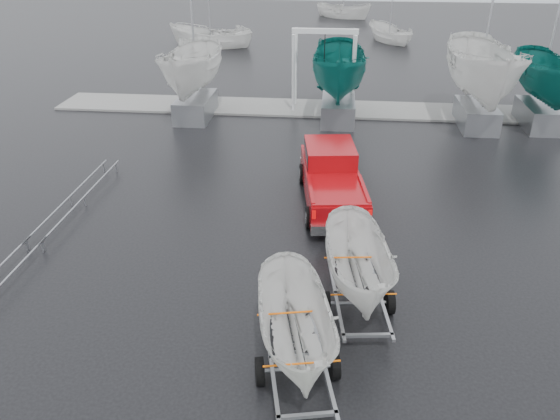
% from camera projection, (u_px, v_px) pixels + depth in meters
% --- Properties ---
extents(ground_plane, '(120.00, 120.00, 0.00)m').
position_uv_depth(ground_plane, '(338.00, 233.00, 17.29)').
color(ground_plane, black).
rests_on(ground_plane, ground).
extents(dock, '(30.00, 3.00, 0.12)m').
position_uv_depth(dock, '(340.00, 109.00, 28.72)').
color(dock, gray).
rests_on(dock, ground).
extents(pickup_truck, '(2.53, 5.64, 1.81)m').
position_uv_depth(pickup_truck, '(331.00, 175.00, 18.97)').
color(pickup_truck, '#93080C').
rests_on(pickup_truck, ground).
extents(trailer_hitched, '(1.84, 3.72, 4.64)m').
position_uv_depth(trailer_hitched, '(363.00, 221.00, 12.74)').
color(trailer_hitched, gray).
rests_on(trailer_hitched, ground).
extents(trailer_parked, '(1.92, 3.77, 4.57)m').
position_uv_depth(trailer_parked, '(298.00, 278.00, 10.74)').
color(trailer_parked, gray).
rests_on(trailer_parked, ground).
extents(boat_hoist, '(3.30, 2.18, 4.12)m').
position_uv_depth(boat_hoist, '(324.00, 58.00, 27.59)').
color(boat_hoist, silver).
rests_on(boat_hoist, ground).
extents(keelboat_0, '(2.53, 3.20, 10.71)m').
position_uv_depth(keelboat_0, '(190.00, 35.00, 25.76)').
color(keelboat_0, gray).
rests_on(keelboat_0, ground).
extents(keelboat_1, '(2.60, 3.20, 8.00)m').
position_uv_depth(keelboat_1, '(342.00, 35.00, 25.25)').
color(keelboat_1, gray).
rests_on(keelboat_1, ground).
extents(keelboat_2, '(2.97, 3.20, 11.15)m').
position_uv_depth(keelboat_2, '(492.00, 25.00, 24.21)').
color(keelboat_2, gray).
rests_on(keelboat_2, ground).
extents(keelboat_3, '(2.38, 3.20, 10.55)m').
position_uv_depth(keelboat_3, '(555.00, 47.00, 24.64)').
color(keelboat_3, gray).
rests_on(keelboat_3, ground).
extents(mast_rack_0, '(0.56, 6.50, 0.06)m').
position_uv_depth(mast_rack_0, '(77.00, 196.00, 18.81)').
color(mast_rack_0, gray).
rests_on(mast_rack_0, ground).
extents(moored_boat_0, '(3.02, 2.96, 11.47)m').
position_uv_depth(moored_boat_0, '(211.00, 46.00, 43.80)').
color(moored_boat_0, silver).
rests_on(moored_boat_0, ground).
extents(moored_boat_1, '(3.28, 3.25, 11.16)m').
position_uv_depth(moored_boat_1, '(343.00, 18.00, 57.39)').
color(moored_boat_1, silver).
rests_on(moored_boat_1, ground).
extents(moored_boat_2, '(2.89, 2.92, 10.84)m').
position_uv_depth(moored_boat_2, '(388.00, 41.00, 45.67)').
color(moored_boat_2, silver).
rests_on(moored_boat_2, ground).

